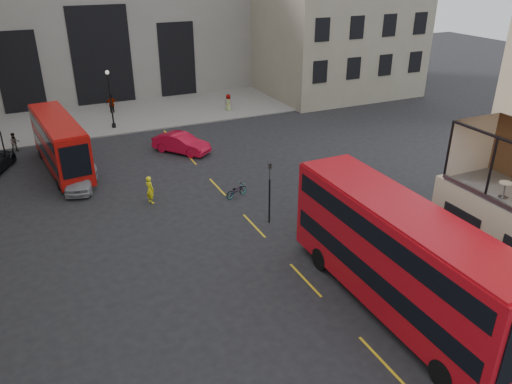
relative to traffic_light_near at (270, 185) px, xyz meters
name	(u,v)px	position (x,y,z in m)	size (l,w,h in m)	color
ground	(422,346)	(1.00, -12.00, -2.42)	(140.00, 140.00, 0.00)	black
gateway	(88,7)	(-4.00, 35.99, 6.96)	(35.00, 10.60, 18.00)	gray
pavement_far	(107,117)	(-5.00, 26.00, -2.36)	(40.00, 12.00, 0.12)	slate
traffic_light_near	(270,185)	(0.00, 0.00, 0.00)	(0.16, 0.20, 3.80)	black
traffic_light_far	(1,137)	(-14.00, 16.00, 0.00)	(0.16, 0.20, 3.80)	black
street_lamp_b	(111,103)	(-5.00, 22.00, -0.03)	(0.36, 0.36, 5.33)	black
bus_near	(399,254)	(1.50, -9.48, 0.41)	(2.96, 12.63, 5.04)	#A90B15
bus_far	(60,141)	(-10.19, 13.73, -0.20)	(3.29, 10.13, 3.97)	#A50F0B
car_a	(81,178)	(-9.42, 9.78, -1.70)	(1.72, 4.27, 1.45)	#989AA0
car_b	(181,143)	(-1.21, 13.49, -1.65)	(1.64, 4.71, 1.55)	#B60B26
bicycle	(236,190)	(-0.39, 4.07, -1.98)	(0.59, 1.70, 0.89)	gray
cyclist	(150,190)	(-5.73, 5.58, -1.51)	(0.67, 0.44, 1.84)	yellow
pedestrian_a	(15,142)	(-13.32, 19.31, -1.63)	(0.77, 0.60, 1.59)	gray
pedestrian_b	(51,138)	(-10.56, 18.81, -1.51)	(1.18, 0.68, 1.83)	gray
pedestrian_c	(112,104)	(-4.22, 26.87, -1.44)	(1.15, 0.48, 1.97)	gray
pedestrian_d	(228,103)	(6.69, 22.85, -1.55)	(0.85, 0.56, 1.75)	gray
cafe_table_far	(505,188)	(6.78, -9.81, 2.66)	(0.58, 0.58, 0.73)	beige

